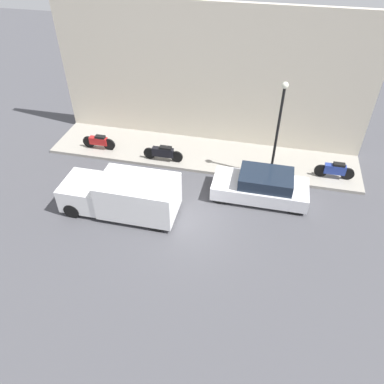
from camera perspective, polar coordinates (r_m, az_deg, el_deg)
name	(u,v)px	position (r m, az deg, el deg)	size (l,w,h in m)	color
ground_plane	(178,219)	(16.02, -2.10, -4.18)	(60.00, 60.00, 0.00)	#47474C
sidewalk	(202,154)	(19.80, 1.53, 5.75)	(3.07, 15.92, 0.15)	gray
building_facade	(210,78)	(19.62, 2.75, 16.95)	(0.30, 15.92, 7.12)	beige
parked_car	(261,186)	(16.99, 10.54, 0.90)	(1.83, 4.23, 1.36)	silver
delivery_van	(122,195)	(16.12, -10.63, -0.40)	(1.95, 4.97, 1.75)	white
motorcycle_red	(99,141)	(20.51, -14.01, 7.49)	(0.30, 1.80, 0.78)	#B21E1E
motorcycle_blue	(335,170)	(19.01, 20.95, 3.17)	(0.30, 1.84, 0.83)	navy
motorcycle_black	(163,153)	(19.03, -4.41, 6.00)	(0.30, 2.05, 0.82)	black
streetlamp	(279,122)	(16.98, 13.11, 10.30)	(0.29, 0.29, 4.75)	black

